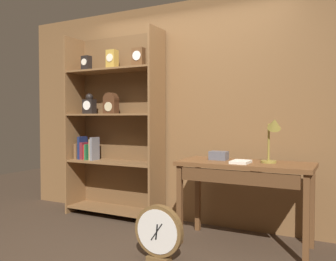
{
  "coord_description": "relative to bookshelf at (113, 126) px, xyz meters",
  "views": [
    {
      "loc": [
        1.73,
        -2.44,
        1.23
      ],
      "look_at": [
        0.07,
        0.75,
        1.1
      ],
      "focal_mm": 37.71,
      "sensor_mm": 36.0,
      "label": 1
    }
  ],
  "objects": [
    {
      "name": "desk_lamp",
      "position": [
        2.01,
        -0.27,
        -0.04
      ],
      "size": [
        0.22,
        0.22,
        0.45
      ],
      "color": "olive",
      "rests_on": "workbench"
    },
    {
      "name": "back_wood_panel",
      "position": [
        0.92,
        0.21,
        0.17
      ],
      "size": [
        4.8,
        0.05,
        2.6
      ],
      "primitive_type": "cube",
      "color": "brown",
      "rests_on": "ground"
    },
    {
      "name": "toolbox_small",
      "position": [
        1.47,
        -0.23,
        -0.28
      ],
      "size": [
        0.18,
        0.12,
        0.09
      ],
      "primitive_type": "cube",
      "color": "#595960",
      "rests_on": "workbench"
    },
    {
      "name": "workbench",
      "position": [
        1.75,
        -0.31,
        -0.43
      ],
      "size": [
        1.26,
        0.56,
        0.81
      ],
      "color": "brown",
      "rests_on": "ground"
    },
    {
      "name": "bookshelf",
      "position": [
        0.0,
        0.0,
        0.0
      ],
      "size": [
        1.26,
        0.38,
        2.27
      ],
      "color": "brown",
      "rests_on": "ground"
    },
    {
      "name": "open_repair_manual",
      "position": [
        1.74,
        -0.38,
        -0.31
      ],
      "size": [
        0.16,
        0.22,
        0.02
      ],
      "primitive_type": "cube",
      "rotation": [
        0.0,
        0.0,
        -0.01
      ],
      "color": "silver",
      "rests_on": "workbench"
    },
    {
      "name": "round_clock_large",
      "position": [
        1.2,
        -0.99,
        -0.89
      ],
      "size": [
        0.45,
        0.11,
        0.49
      ],
      "color": "brown",
      "rests_on": "ground"
    }
  ]
}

